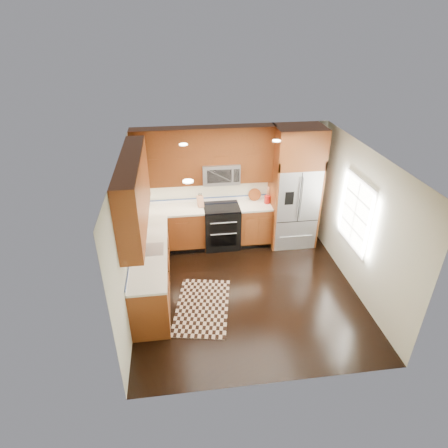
{
  "coord_description": "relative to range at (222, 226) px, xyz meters",
  "views": [
    {
      "loc": [
        -1.13,
        -5.34,
        4.48
      ],
      "look_at": [
        -0.34,
        0.6,
        1.13
      ],
      "focal_mm": 30.0,
      "sensor_mm": 36.0,
      "label": 1
    }
  ],
  "objects": [
    {
      "name": "window",
      "position": [
        2.23,
        -1.47,
        0.93
      ],
      "size": [
        0.04,
        1.1,
        1.3
      ],
      "color": "white",
      "rests_on": "ground"
    },
    {
      "name": "wall_back",
      "position": [
        0.25,
        0.33,
        0.83
      ],
      "size": [
        4.0,
        0.02,
        2.6
      ],
      "primitive_type": "cube",
      "color": "beige",
      "rests_on": "ground"
    },
    {
      "name": "refrigerator",
      "position": [
        1.55,
        -0.04,
        0.83
      ],
      "size": [
        0.98,
        0.75,
        2.6
      ],
      "color": "#B2B2B7",
      "rests_on": "ground"
    },
    {
      "name": "upper_cabinets",
      "position": [
        -0.9,
        -0.58,
        1.56
      ],
      "size": [
        2.85,
        3.0,
        1.15
      ],
      "color": "brown",
      "rests_on": "ground"
    },
    {
      "name": "knife_block",
      "position": [
        -0.44,
        0.08,
        0.59
      ],
      "size": [
        0.14,
        0.17,
        0.3
      ],
      "color": "tan",
      "rests_on": "countertop"
    },
    {
      "name": "base_cabinets",
      "position": [
        -0.98,
        -0.77,
        -0.02
      ],
      "size": [
        2.85,
        3.0,
        0.9
      ],
      "color": "brown",
      "rests_on": "ground"
    },
    {
      "name": "cutting_board",
      "position": [
        0.75,
        0.23,
        0.48
      ],
      "size": [
        0.29,
        0.29,
        0.02
      ],
      "primitive_type": "cylinder",
      "rotation": [
        0.0,
        0.0,
        -0.04
      ],
      "color": "brown",
      "rests_on": "countertop"
    },
    {
      "name": "range",
      "position": [
        0.0,
        0.0,
        0.0
      ],
      "size": [
        0.76,
        0.67,
        0.95
      ],
      "color": "black",
      "rests_on": "ground"
    },
    {
      "name": "microwave",
      "position": [
        -0.0,
        0.13,
        1.19
      ],
      "size": [
        0.76,
        0.4,
        0.42
      ],
      "color": "#B2B2B7",
      "rests_on": "ground"
    },
    {
      "name": "countertop",
      "position": [
        -0.84,
        -0.65,
        0.45
      ],
      "size": [
        2.86,
        3.01,
        0.04
      ],
      "color": "silver",
      "rests_on": "base_cabinets"
    },
    {
      "name": "wall_right",
      "position": [
        2.25,
        -1.67,
        0.83
      ],
      "size": [
        0.02,
        4.0,
        2.6
      ],
      "primitive_type": "cube",
      "color": "beige",
      "rests_on": "ground"
    },
    {
      "name": "rug",
      "position": [
        -0.6,
        -1.98,
        -0.46
      ],
      "size": [
        1.17,
        1.64,
        0.01
      ],
      "primitive_type": "cube",
      "rotation": [
        0.0,
        0.0,
        -0.19
      ],
      "color": "black",
      "rests_on": "ground"
    },
    {
      "name": "sink_faucet",
      "position": [
        -1.48,
        -1.44,
        0.52
      ],
      "size": [
        0.54,
        0.44,
        0.37
      ],
      "color": "#B2B2B7",
      "rests_on": "countertop"
    },
    {
      "name": "wall_left",
      "position": [
        -1.75,
        -1.67,
        0.83
      ],
      "size": [
        0.02,
        4.0,
        2.6
      ],
      "primitive_type": "cube",
      "color": "beige",
      "rests_on": "ground"
    },
    {
      "name": "ground",
      "position": [
        0.25,
        -1.67,
        -0.47
      ],
      "size": [
        4.0,
        4.0,
        0.0
      ],
      "primitive_type": "plane",
      "color": "black",
      "rests_on": "ground"
    },
    {
      "name": "utensil_crock",
      "position": [
        1.0,
        0.06,
        0.6
      ],
      "size": [
        0.14,
        0.14,
        0.37
      ],
      "color": "#A01613",
      "rests_on": "countertop"
    }
  ]
}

